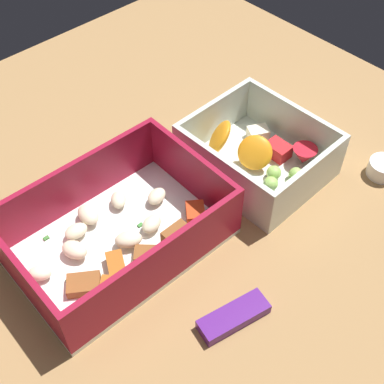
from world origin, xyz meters
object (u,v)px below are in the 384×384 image
at_px(pasta_container, 118,233).
at_px(paper_cup_liner, 383,168).
at_px(candy_bar, 234,317).
at_px(fruit_bowl, 259,155).

bearing_deg(pasta_container, paper_cup_liner, 157.30).
bearing_deg(paper_cup_liner, pasta_container, -24.03).
height_order(pasta_container, candy_bar, pasta_container).
bearing_deg(pasta_container, fruit_bowl, 174.67).
relative_size(pasta_container, candy_bar, 3.11).
distance_m(candy_bar, paper_cup_liner, 0.27).
distance_m(pasta_container, paper_cup_liner, 0.32).
relative_size(pasta_container, paper_cup_liner, 5.98).
height_order(fruit_bowl, paper_cup_liner, fruit_bowl).
height_order(pasta_container, paper_cup_liner, pasta_container).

